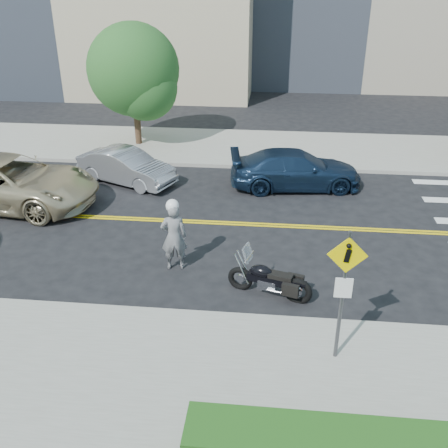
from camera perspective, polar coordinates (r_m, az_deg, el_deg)
ground_plane at (r=17.25m, az=-3.88°, el=0.28°), size 120.00×120.00×0.00m
sidewalk_near at (r=11.18m, az=-10.40°, el=-16.78°), size 60.00×5.00×0.15m
sidewalk_far at (r=24.09m, az=-0.97°, el=8.42°), size 60.00×5.00×0.15m
pedestrian_sign at (r=10.68m, az=12.90°, el=-6.47°), size 0.78×0.08×3.00m
motorcyclist at (r=14.24m, az=-5.49°, el=-1.18°), size 0.79×0.60×2.09m
motorcycle at (r=13.27m, az=5.03°, el=-5.35°), size 2.25×1.24×1.31m
suv at (r=19.55m, az=-22.38°, el=4.28°), size 6.44×3.52×1.71m
parked_car_silver at (r=20.39m, az=-10.59°, el=6.15°), size 4.12×2.81×1.29m
parked_car_blue at (r=19.79m, az=7.79°, el=5.91°), size 5.07×2.60×1.41m
tree_far_a at (r=23.84m, az=-9.84°, el=16.21°), size 3.98×3.98×5.44m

